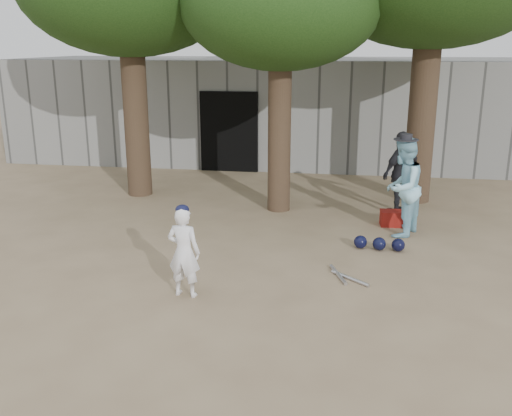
% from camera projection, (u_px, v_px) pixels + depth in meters
% --- Properties ---
extents(ground, '(70.00, 70.00, 0.00)m').
position_uv_depth(ground, '(206.00, 287.00, 8.41)').
color(ground, '#937C5E').
rests_on(ground, ground).
extents(boy_player, '(0.51, 0.37, 1.30)m').
position_uv_depth(boy_player, '(184.00, 252.00, 7.95)').
color(boy_player, white).
rests_on(boy_player, ground).
extents(spectator_blue, '(1.00, 1.10, 1.83)m').
position_uv_depth(spectator_blue, '(403.00, 187.00, 10.43)').
color(spectator_blue, '#9CDBF2').
rests_on(spectator_blue, ground).
extents(spectator_dark, '(1.04, 1.00, 1.74)m').
position_uv_depth(spectator_dark, '(402.00, 173.00, 11.75)').
color(spectator_dark, black).
rests_on(spectator_dark, ground).
extents(red_bag, '(0.44, 0.35, 0.30)m').
position_uv_depth(red_bag, '(391.00, 218.00, 11.18)').
color(red_bag, maroon).
rests_on(red_bag, ground).
extents(back_building, '(16.00, 5.24, 3.00)m').
position_uv_depth(back_building, '(282.00, 108.00, 17.80)').
color(back_building, gray).
rests_on(back_building, ground).
extents(helmet_row, '(0.87, 0.29, 0.23)m').
position_uv_depth(helmet_row, '(379.00, 244.00, 9.87)').
color(helmet_row, black).
rests_on(helmet_row, ground).
extents(bat_pile, '(0.61, 0.73, 0.06)m').
position_uv_depth(bat_pile, '(344.00, 276.00, 8.71)').
color(bat_pile, '#BAB8C0').
rests_on(bat_pile, ground).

